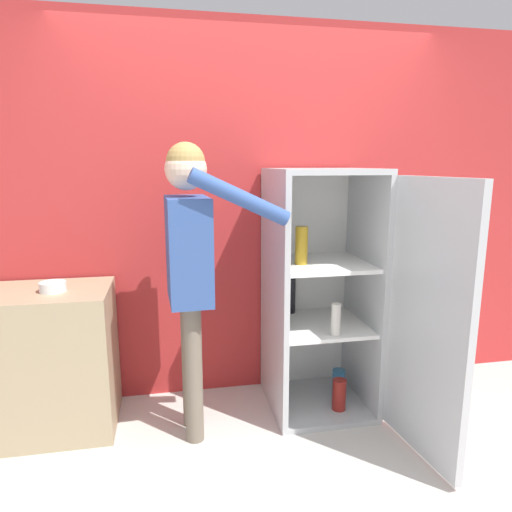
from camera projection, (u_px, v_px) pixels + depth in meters
ground_plane at (286, 466)px, 2.49m from camera, size 12.00×12.00×0.00m
wall_back at (253, 214)px, 3.18m from camera, size 7.00×0.06×2.55m
refrigerator at (337, 297)px, 2.91m from camera, size 0.76×1.31×1.59m
person at (190, 253)px, 2.59m from camera, size 0.66×0.55×1.74m
counter at (50, 360)px, 2.77m from camera, size 0.75×0.56×0.88m
bowl at (53, 287)px, 2.66m from camera, size 0.15×0.15×0.06m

